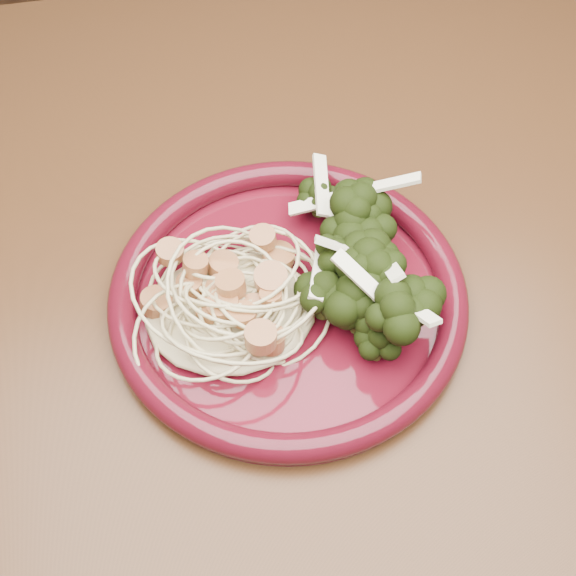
# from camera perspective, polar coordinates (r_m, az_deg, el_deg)

# --- Properties ---
(dining_table) EXTENTS (1.20, 0.80, 0.75)m
(dining_table) POSITION_cam_1_polar(r_m,az_deg,el_deg) (0.68, -8.79, -6.49)
(dining_table) COLOR #472814
(dining_table) RESTS_ON ground
(dinner_plate) EXTENTS (0.30, 0.30, 0.02)m
(dinner_plate) POSITION_cam_1_polar(r_m,az_deg,el_deg) (0.58, 0.00, -0.59)
(dinner_plate) COLOR #4B0A16
(dinner_plate) RESTS_ON dining_table
(spaghetti_pile) EXTENTS (0.14, 0.12, 0.03)m
(spaghetti_pile) POSITION_cam_1_polar(r_m,az_deg,el_deg) (0.57, -4.14, -1.19)
(spaghetti_pile) COLOR #CCC08D
(spaghetti_pile) RESTS_ON dinner_plate
(scallop_cluster) EXTENTS (0.13, 0.13, 0.04)m
(scallop_cluster) POSITION_cam_1_polar(r_m,az_deg,el_deg) (0.54, -4.34, 0.77)
(scallop_cluster) COLOR #B87846
(scallop_cluster) RESTS_ON spaghetti_pile
(broccoli_pile) EXTENTS (0.11, 0.16, 0.05)m
(broccoli_pile) POSITION_cam_1_polar(r_m,az_deg,el_deg) (0.58, 4.98, 2.04)
(broccoli_pile) COLOR black
(broccoli_pile) RESTS_ON dinner_plate
(onion_garnish) EXTENTS (0.08, 0.10, 0.05)m
(onion_garnish) POSITION_cam_1_polar(r_m,az_deg,el_deg) (0.55, 5.21, 4.02)
(onion_garnish) COLOR white
(onion_garnish) RESTS_ON broccoli_pile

